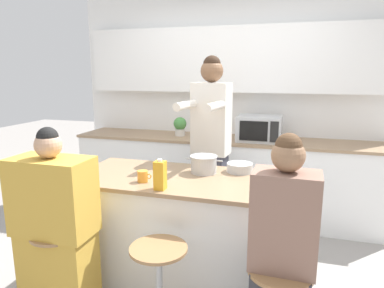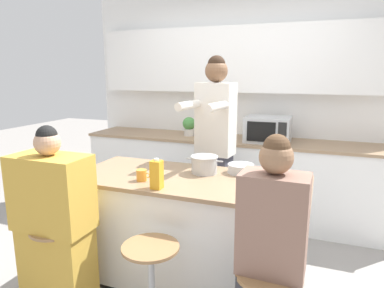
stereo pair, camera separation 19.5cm
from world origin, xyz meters
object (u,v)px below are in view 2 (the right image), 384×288
(potted_plant, at_px, (189,126))
(kitchen_island, at_px, (188,230))
(bar_stool_leftmost, at_px, (60,266))
(person_wrapped_blanket, at_px, (55,229))
(coffee_cup_near, at_px, (263,184))
(coffee_cup_far, at_px, (142,175))
(juice_carton, at_px, (157,174))
(fruit_bowl, at_px, (241,169))
(microwave, at_px, (268,129))
(banana_bunch, at_px, (280,174))
(cooking_pot, at_px, (204,164))
(person_seated_near, at_px, (270,271))
(person_cooking, at_px, (215,153))

(potted_plant, bearing_deg, kitchen_island, -68.90)
(bar_stool_leftmost, relative_size, person_wrapped_blanket, 0.47)
(coffee_cup_near, distance_m, coffee_cup_far, 0.89)
(bar_stool_leftmost, distance_m, person_wrapped_blanket, 0.29)
(coffee_cup_far, bearing_deg, coffee_cup_near, 6.89)
(coffee_cup_near, height_order, juice_carton, juice_carton)
(bar_stool_leftmost, bearing_deg, coffee_cup_far, 46.36)
(kitchen_island, height_order, coffee_cup_far, coffee_cup_far)
(person_wrapped_blanket, relative_size, coffee_cup_far, 12.21)
(fruit_bowl, distance_m, microwave, 1.13)
(kitchen_island, bearing_deg, fruit_bowl, 37.27)
(fruit_bowl, bearing_deg, banana_bunch, 0.91)
(fruit_bowl, height_order, coffee_cup_far, coffee_cup_far)
(juice_carton, bearing_deg, microwave, 73.36)
(bar_stool_leftmost, relative_size, juice_carton, 2.92)
(juice_carton, xyz_separation_m, potted_plant, (-0.43, 1.73, 0.07))
(kitchen_island, bearing_deg, cooking_pot, 65.65)
(banana_bunch, bearing_deg, person_seated_near, -85.47)
(coffee_cup_near, distance_m, potted_plant, 1.88)
(coffee_cup_near, bearing_deg, kitchen_island, 171.60)
(person_cooking, xyz_separation_m, banana_bunch, (0.64, -0.37, -0.03))
(microwave, distance_m, potted_plant, 0.94)
(person_wrapped_blanket, bearing_deg, coffee_cup_far, 46.25)
(bar_stool_leftmost, relative_size, fruit_bowl, 2.99)
(person_seated_near, xyz_separation_m, cooking_pot, (-0.66, 0.81, 0.32))
(coffee_cup_near, relative_size, potted_plant, 0.50)
(fruit_bowl, distance_m, juice_carton, 0.74)
(kitchen_island, height_order, person_seated_near, person_seated_near)
(kitchen_island, relative_size, cooking_pot, 5.91)
(fruit_bowl, bearing_deg, coffee_cup_far, -144.69)
(kitchen_island, height_order, person_cooking, person_cooking)
(person_wrapped_blanket, bearing_deg, cooking_pot, 45.02)
(person_wrapped_blanket, distance_m, banana_bunch, 1.69)
(banana_bunch, relative_size, juice_carton, 0.83)
(bar_stool_leftmost, height_order, fruit_bowl, fruit_bowl)
(person_cooking, distance_m, coffee_cup_near, 0.92)
(coffee_cup_near, xyz_separation_m, juice_carton, (-0.70, -0.23, 0.06))
(person_wrapped_blanket, distance_m, potted_plant, 2.12)
(kitchen_island, relative_size, coffee_cup_near, 16.18)
(coffee_cup_far, bearing_deg, microwave, 66.28)
(cooking_pot, distance_m, juice_carton, 0.51)
(kitchen_island, xyz_separation_m, person_wrapped_blanket, (-0.73, -0.65, 0.18))
(person_wrapped_blanket, xyz_separation_m, banana_bunch, (1.39, 0.92, 0.28))
(coffee_cup_far, distance_m, banana_bunch, 1.06)
(person_seated_near, relative_size, potted_plant, 6.14)
(person_cooking, distance_m, cooking_pot, 0.48)
(banana_bunch, height_order, potted_plant, potted_plant)
(juice_carton, bearing_deg, person_cooking, 82.17)
(cooking_pot, bearing_deg, fruit_bowl, 20.43)
(person_wrapped_blanket, bearing_deg, juice_carton, 28.41)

